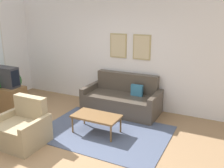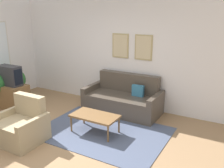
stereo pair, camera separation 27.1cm
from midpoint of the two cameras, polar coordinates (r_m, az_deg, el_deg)
ground_plane at (r=4.82m, az=-13.17°, el=-13.85°), size 16.00×16.00×0.00m
area_rug at (r=5.20m, az=-0.60°, el=-10.89°), size 2.57×1.81×0.01m
wall_back at (r=6.44m, az=2.15°, el=7.13°), size 8.00×0.09×2.70m
couch at (r=6.10m, az=3.89°, el=-3.60°), size 1.82×0.90×0.90m
coffee_table at (r=5.06m, az=-2.40°, el=-7.50°), size 0.95×0.52×0.38m
tv_stand at (r=6.77m, az=-20.85°, el=-2.67°), size 0.81×0.51×0.61m
tv at (r=6.62m, az=-21.32°, el=1.82°), size 0.64×0.28×0.49m
armchair at (r=5.04m, az=-18.60°, el=-9.29°), size 0.87×0.76×0.85m
potted_plant_by_window at (r=7.25m, az=-20.38°, el=0.74°), size 0.59×0.59×0.88m
potted_plant_small at (r=7.05m, az=-20.32°, el=-1.43°), size 0.36×0.36×0.60m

